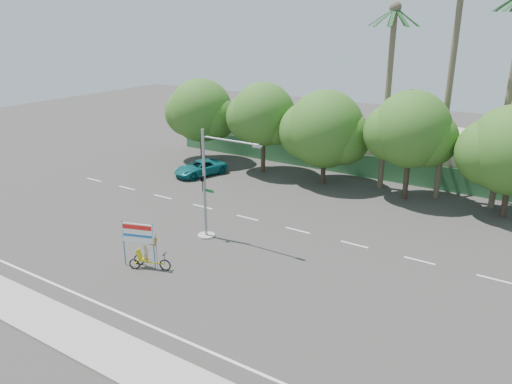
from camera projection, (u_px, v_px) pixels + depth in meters
The scene contains 15 objects.
ground at pixel (197, 271), 27.62m from camera, with size 120.00×120.00×0.00m, color #33302D.
sidewalk_near at pixel (87, 339), 21.66m from camera, with size 50.00×2.40×0.12m, color gray.
fence at pixel (351, 164), 44.32m from camera, with size 38.00×0.08×2.00m, color #336B3D.
building_left at pixel (279, 131), 52.69m from camera, with size 12.00×8.00×4.00m, color #B8A992.
building_right at pixel (457, 157), 43.51m from camera, with size 14.00×8.00×3.60m, color #B8A992.
tree_far_left at pixel (201, 112), 47.52m from camera, with size 7.14×6.00×7.96m.
tree_left at pixel (263, 117), 43.83m from camera, with size 6.66×5.60×8.07m.
tree_center at pixel (324, 131), 40.95m from camera, with size 7.62×6.40×7.85m.
tree_right at pixel (410, 132), 37.09m from camera, with size 6.90×5.80×8.36m.
palm_tall at pixel (453, 60), 35.50m from camera, with size 3.73×3.79×17.45m.
palm_mid at pixel (512, 78), 33.80m from camera, with size 3.73×3.79×15.45m.
palm_short at pixel (389, 78), 38.34m from camera, with size 3.73×3.79×14.45m.
traffic_signal at pixel (208, 194), 30.94m from camera, with size 4.72×1.10×7.00m.
trike_billboard at pixel (143, 249), 27.68m from camera, with size 2.69×1.18×2.77m.
pickup_truck at pixel (200, 168), 44.28m from camera, with size 2.21×4.79×1.33m, color #0F666C.
Camera 1 is at (16.14, -18.88, 13.28)m, focal length 35.00 mm.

